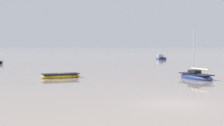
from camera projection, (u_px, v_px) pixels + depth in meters
The scene contains 4 objects.
ground_plane at pixel (175, 103), 20.35m from camera, with size 800.00×800.00×0.00m, color gray.
rowboat_moored_0 at pixel (61, 76), 35.28m from camera, with size 4.24×2.60×0.63m.
motorboat_moored_1 at pixel (161, 58), 75.56m from camera, with size 1.63×4.35×1.62m.
sailboat_moored_2 at pixel (196, 77), 34.20m from camera, with size 2.96×4.91×5.26m.
Camera 1 is at (-5.11, -19.87, 3.52)m, focal length 55.90 mm.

